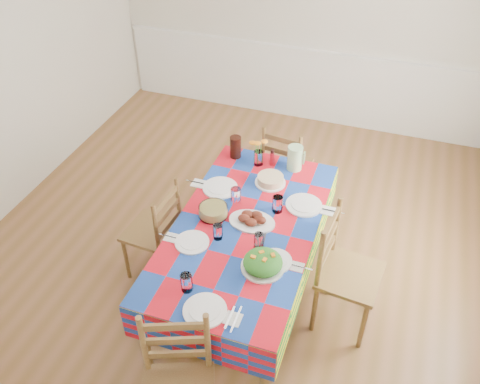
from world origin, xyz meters
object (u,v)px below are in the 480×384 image
dining_table (245,234)px  chair_right (344,273)px  chair_left (156,232)px  tea_pitcher (236,147)px  meat_platter (252,220)px  chair_far (285,167)px  green_pitcher (295,158)px

dining_table → chair_right: size_ratio=1.87×
dining_table → chair_left: (-0.77, -0.00, -0.21)m
dining_table → tea_pitcher: size_ratio=9.77×
meat_platter → chair_far: size_ratio=0.38×
green_pitcher → tea_pitcher: 0.53m
tea_pitcher → chair_left: size_ratio=0.21×
chair_left → meat_platter: bearing=98.1°
dining_table → chair_far: chair_far is taller
meat_platter → chair_right: bearing=-3.8°
chair_left → chair_right: bearing=94.3°
meat_platter → tea_pitcher: bearing=117.5°
green_pitcher → chair_left: green_pitcher is taller
meat_platter → chair_left: chair_left is taller
meat_platter → chair_right: 0.79m
dining_table → chair_far: 1.24m
meat_platter → chair_far: 1.21m
green_pitcher → tea_pitcher: (-0.53, 0.01, -0.01)m
tea_pitcher → green_pitcher: bearing=-0.6°
chair_left → chair_right: (1.54, 0.01, 0.05)m
dining_table → green_pitcher: green_pitcher is taller
dining_table → tea_pitcher: (-0.37, 0.83, 0.18)m
dining_table → chair_right: bearing=0.4°
chair_right → meat_platter: bearing=91.9°
tea_pitcher → chair_far: tea_pitcher is taller
meat_platter → green_pitcher: green_pitcher is taller
dining_table → chair_right: chair_right is taller
green_pitcher → tea_pitcher: size_ratio=1.10×
chair_far → chair_right: bearing=129.8°
dining_table → chair_right: (0.77, 0.00, -0.16)m
tea_pitcher → dining_table: bearing=-65.9°
chair_far → green_pitcher: bearing=120.2°
tea_pitcher → chair_far: (0.37, 0.39, -0.40)m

